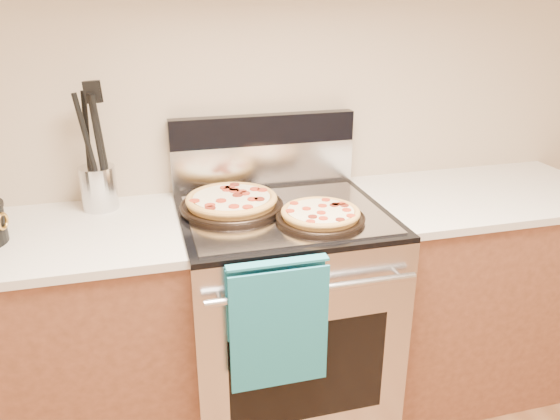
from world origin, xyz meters
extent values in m
plane|color=tan|center=(0.00, 2.00, 1.35)|extent=(4.00, 0.00, 4.00)
cube|color=#B7B7BC|center=(0.00, 1.65, 0.45)|extent=(0.76, 0.68, 0.90)
cube|color=black|center=(0.00, 1.31, 0.45)|extent=(0.56, 0.01, 0.40)
cube|color=black|center=(0.00, 1.65, 0.91)|extent=(0.76, 0.68, 0.02)
cube|color=silver|center=(0.00, 1.96, 1.01)|extent=(0.76, 0.06, 0.18)
cube|color=black|center=(0.00, 1.96, 1.16)|extent=(0.76, 0.06, 0.12)
cylinder|color=silver|center=(0.00, 1.27, 0.80)|extent=(0.70, 0.03, 0.03)
cube|color=gray|center=(0.00, 1.62, 0.92)|extent=(0.70, 0.55, 0.01)
cube|color=brown|center=(-0.88, 1.68, 0.44)|extent=(1.00, 0.62, 0.88)
cube|color=beige|center=(-0.88, 1.68, 0.90)|extent=(1.02, 0.64, 0.03)
cube|color=brown|center=(0.88, 1.68, 0.44)|extent=(1.00, 0.62, 0.88)
cube|color=beige|center=(0.88, 1.68, 0.90)|extent=(1.02, 0.64, 0.03)
cylinder|color=silver|center=(-0.65, 1.89, 0.99)|extent=(0.16, 0.16, 0.17)
camera|label=1|loc=(-0.50, -0.16, 1.67)|focal=35.00mm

